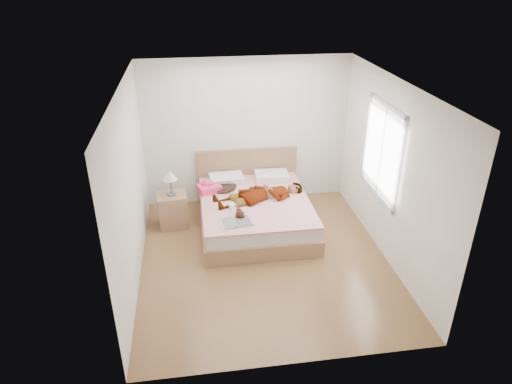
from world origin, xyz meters
TOP-DOWN VIEW (x-y plane):
  - ground at (0.00, 0.00)m, footprint 4.00×4.00m
  - woman at (0.10, 1.01)m, footprint 1.64×0.92m
  - hair at (-0.47, 1.46)m, footprint 0.56×0.63m
  - phone at (-0.40, 1.41)m, footprint 0.07×0.10m
  - room_shell at (1.77, 0.30)m, footprint 4.00×4.00m
  - bed at (0.00, 1.04)m, footprint 1.80×2.08m
  - towel at (-0.72, 1.37)m, footprint 0.44×0.39m
  - magazine at (-0.38, 0.26)m, footprint 0.52×0.38m
  - coffee_mug at (-0.40, 0.67)m, footprint 0.14×0.10m
  - plush_toy at (-0.31, 0.42)m, footprint 0.14×0.21m
  - nightstand at (-1.34, 1.20)m, footprint 0.50×0.45m

SIDE VIEW (x-z plane):
  - ground at x=0.00m, z-range 0.00..0.00m
  - bed at x=0.00m, z-range -0.22..0.78m
  - nightstand at x=-1.34m, z-range -0.17..0.84m
  - magazine at x=-0.38m, z-range 0.51..0.53m
  - hair at x=-0.47m, z-range 0.51..0.59m
  - coffee_mug at x=-0.40m, z-range 0.51..0.62m
  - plush_toy at x=-0.31m, z-range 0.51..0.63m
  - towel at x=-0.72m, z-range 0.49..0.68m
  - woman at x=0.10m, z-range 0.51..0.72m
  - phone at x=-0.40m, z-range 0.67..0.72m
  - room_shell at x=1.77m, z-range -0.50..3.50m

